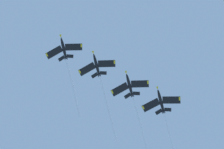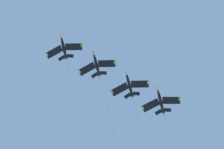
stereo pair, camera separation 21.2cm
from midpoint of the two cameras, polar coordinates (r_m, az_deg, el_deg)
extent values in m
ellipsoid|color=black|center=(180.01, -8.09, 4.38)|extent=(2.60, 11.92, 5.05)
cone|color=yellow|center=(181.76, -8.57, 6.38)|extent=(1.36, 1.99, 1.64)
ellipsoid|color=black|center=(181.10, -8.20, 4.97)|extent=(1.25, 3.02, 1.73)
cube|color=black|center=(178.93, -6.43, 4.60)|extent=(9.44, 4.86, 1.32)
cube|color=yellow|center=(178.46, -5.14, 4.86)|extent=(0.97, 1.84, 0.68)
cube|color=black|center=(180.66, -9.64, 3.70)|extent=(9.64, 6.21, 1.32)
cube|color=yellow|center=(181.54, -10.83, 3.25)|extent=(1.23, 1.88, 0.68)
cube|color=black|center=(178.49, -7.04, 3.07)|extent=(3.91, 2.53, 0.72)
cube|color=black|center=(179.25, -8.43, 2.68)|extent=(4.00, 3.02, 0.72)
cube|color=yellow|center=(180.25, -7.65, 2.86)|extent=(0.45, 3.16, 3.41)
cylinder|color=#38383D|center=(178.51, -7.54, 2.67)|extent=(0.90, 1.26, 1.07)
cylinder|color=#38383D|center=(178.66, -7.82, 2.60)|extent=(0.90, 1.26, 1.07)
cylinder|color=white|center=(175.89, -6.51, -2.28)|extent=(3.63, 30.04, 10.80)
ellipsoid|color=black|center=(176.57, -2.59, 1.62)|extent=(2.72, 12.00, 4.68)
cone|color=yellow|center=(177.66, -3.14, 3.68)|extent=(1.37, 1.98, 1.60)
ellipsoid|color=black|center=(177.48, -2.74, 2.24)|extent=(1.27, 3.02, 1.65)
cube|color=black|center=(175.98, -0.87, 1.83)|extent=(9.42, 4.81, 1.20)
cube|color=yellow|center=(175.88, 0.45, 2.09)|extent=(0.95, 1.85, 0.62)
cube|color=black|center=(176.89, -4.17, 0.91)|extent=(9.66, 6.31, 1.20)
cube|color=yellow|center=(177.49, -5.41, 0.46)|extent=(1.25, 1.89, 0.62)
cube|color=black|center=(175.74, -1.46, 0.26)|extent=(3.90, 2.51, 0.66)
cube|color=black|center=(176.13, -2.89, -0.14)|extent=(4.01, 3.06, 0.66)
cube|color=yellow|center=(177.33, -2.14, 0.08)|extent=(0.47, 3.09, 3.36)
cylinder|color=#38383D|center=(175.70, -1.97, -0.15)|extent=(0.91, 1.26, 1.05)
cylinder|color=#38383D|center=(175.77, -2.25, -0.23)|extent=(0.91, 1.26, 1.05)
cylinder|color=white|center=(174.66, -0.64, -5.72)|extent=(4.28, 33.51, 10.80)
ellipsoid|color=black|center=(173.32, 2.98, -1.79)|extent=(2.67, 11.91, 5.08)
cone|color=yellow|center=(174.10, 2.41, 0.33)|extent=(1.37, 2.00, 1.64)
ellipsoid|color=black|center=(174.14, 2.81, -1.14)|extent=(1.26, 3.02, 1.74)
cube|color=black|center=(173.19, 4.74, -1.58)|extent=(9.42, 4.81, 1.33)
cube|color=yellow|center=(173.43, 6.08, -1.32)|extent=(0.96, 1.83, 0.68)
cube|color=black|center=(173.27, 1.36, -2.50)|extent=(9.64, 6.25, 1.33)
cube|color=yellow|center=(173.56, 0.08, -2.95)|extent=(1.24, 1.88, 0.68)
cube|color=black|center=(172.91, 4.14, -3.18)|extent=(3.90, 2.51, 0.72)
cube|color=black|center=(172.94, 2.68, -3.58)|extent=(4.00, 3.04, 0.72)
cube|color=yellow|center=(174.32, 3.41, -3.35)|extent=(0.47, 3.16, 3.41)
cylinder|color=#38383D|center=(172.75, 3.63, -3.60)|extent=(0.91, 1.27, 1.07)
cylinder|color=#38383D|center=(172.76, 3.34, -3.67)|extent=(0.91, 1.27, 1.07)
cylinder|color=white|center=(172.54, 5.07, -9.44)|extent=(3.87, 34.17, 12.03)
ellipsoid|color=black|center=(172.98, 8.21, -4.42)|extent=(2.45, 11.99, 4.66)
cone|color=yellow|center=(173.06, 7.66, -2.27)|extent=(1.33, 1.95, 1.60)
ellipsoid|color=black|center=(173.58, 8.03, -3.75)|extent=(1.21, 3.00, 1.65)
cube|color=black|center=(173.36, 9.98, -4.24)|extent=(9.47, 5.00, 1.20)
cube|color=yellow|center=(173.96, 11.30, -3.99)|extent=(0.99, 1.86, 0.62)
cube|color=black|center=(172.58, 6.58, -5.11)|extent=(9.65, 6.14, 1.20)
cube|color=yellow|center=(172.57, 5.28, -5.55)|extent=(1.21, 1.89, 0.62)
cube|color=black|center=(173.27, 9.36, -5.83)|extent=(3.92, 2.58, 0.66)
cube|color=black|center=(172.94, 7.90, -6.21)|extent=(4.00, 3.00, 0.66)
cube|color=yellow|center=(174.48, 8.58, -5.95)|extent=(0.40, 3.09, 3.36)
cylinder|color=#38383D|center=(173.06, 8.84, -6.24)|extent=(0.88, 1.24, 1.05)
cylinder|color=#38383D|center=(172.99, 8.55, -6.32)|extent=(0.88, 1.24, 1.05)
camera|label=1|loc=(0.11, 90.03, 0.18)|focal=54.50mm
camera|label=2|loc=(0.11, -89.97, -0.18)|focal=54.50mm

